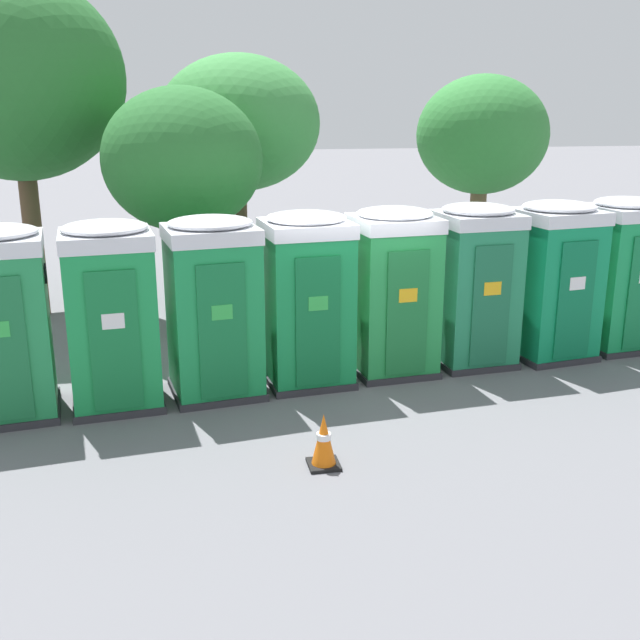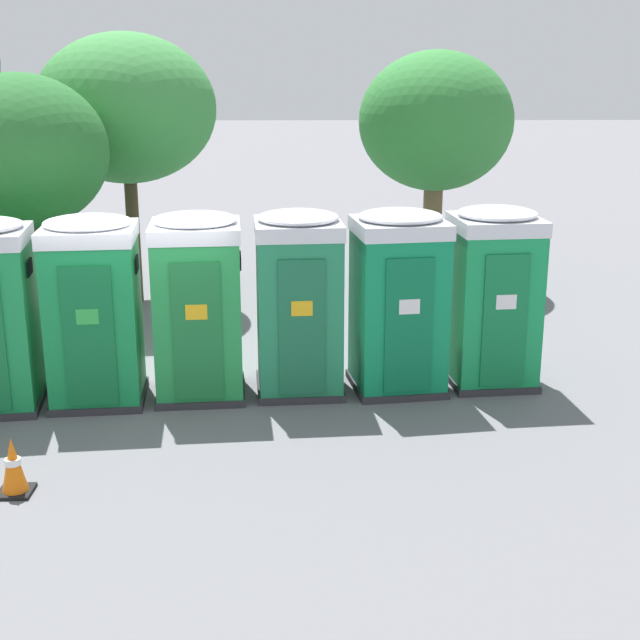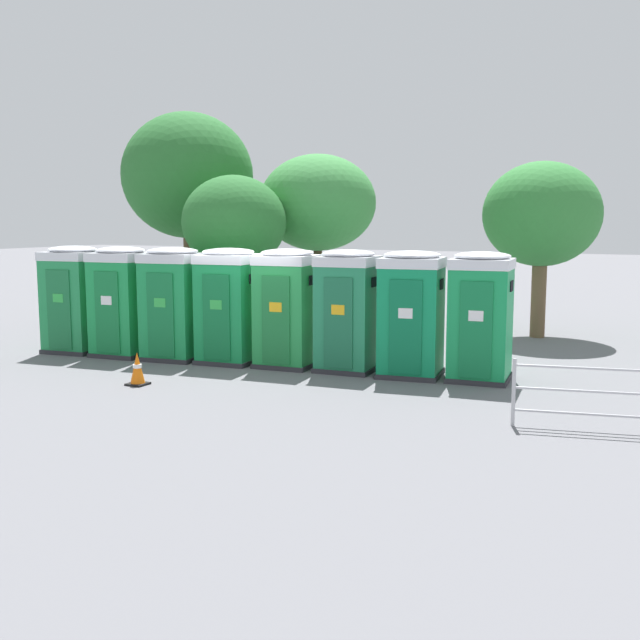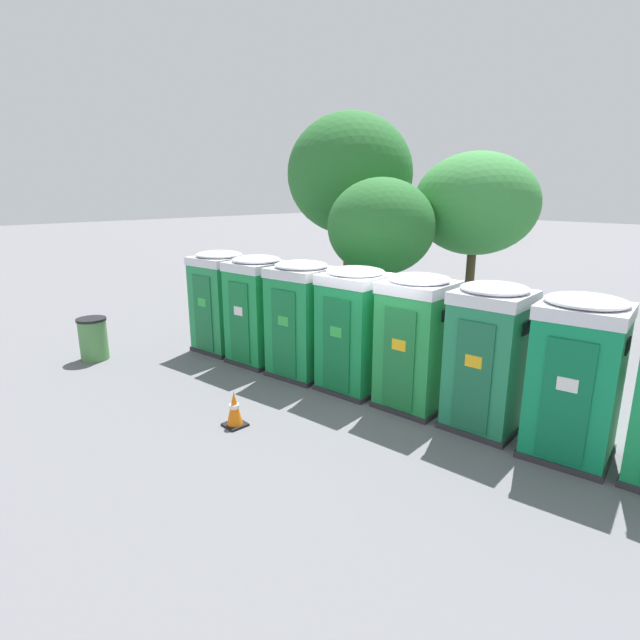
% 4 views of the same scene
% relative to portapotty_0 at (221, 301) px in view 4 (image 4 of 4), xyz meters
% --- Properties ---
extents(ground_plane, '(120.00, 120.00, 0.00)m').
position_rel_portapotty_0_xyz_m(ground_plane, '(4.73, 0.83, -1.28)').
color(ground_plane, slate).
extents(portapotty_0, '(1.37, 1.35, 2.54)m').
position_rel_portapotty_0_xyz_m(portapotty_0, '(0.00, 0.00, 0.00)').
color(portapotty_0, '#2D2D33').
rests_on(portapotty_0, ground).
extents(portapotty_1, '(1.32, 1.32, 2.54)m').
position_rel_portapotty_0_xyz_m(portapotty_1, '(1.37, 0.12, 0.00)').
color(portapotty_1, '#2D2D33').
rests_on(portapotty_1, ground).
extents(portapotty_2, '(1.39, 1.36, 2.54)m').
position_rel_portapotty_0_xyz_m(portapotty_2, '(2.73, 0.27, -0.00)').
color(portapotty_2, '#2D2D33').
rests_on(portapotty_2, ground).
extents(portapotty_3, '(1.33, 1.31, 2.54)m').
position_rel_portapotty_0_xyz_m(portapotty_3, '(4.09, 0.48, -0.00)').
color(portapotty_3, '#2D2D33').
rests_on(portapotty_3, ground).
extents(portapotty_4, '(1.30, 1.30, 2.54)m').
position_rel_portapotty_0_xyz_m(portapotty_4, '(5.44, 0.68, 0.00)').
color(portapotty_4, '#2D2D33').
rests_on(portapotty_4, ground).
extents(portapotty_5, '(1.27, 1.29, 2.54)m').
position_rel_portapotty_0_xyz_m(portapotty_5, '(6.81, 0.83, 0.00)').
color(portapotty_5, '#2D2D33').
rests_on(portapotty_5, ground).
extents(portapotty_6, '(1.39, 1.37, 2.54)m').
position_rel_portapotty_0_xyz_m(portapotty_6, '(8.18, 0.89, -0.00)').
color(portapotty_6, '#2D2D33').
rests_on(portapotty_6, ground).
extents(street_tree_0, '(2.71, 2.71, 4.30)m').
position_rel_portapotty_0_xyz_m(street_tree_0, '(2.45, 3.24, 1.78)').
color(street_tree_0, brown).
rests_on(street_tree_0, ground).
extents(street_tree_1, '(3.28, 3.28, 4.98)m').
position_rel_portapotty_0_xyz_m(street_tree_1, '(3.65, 5.72, 2.33)').
color(street_tree_1, '#4C3826').
rests_on(street_tree_1, ground).
extents(street_tree_3, '(3.88, 3.88, 6.31)m').
position_rel_portapotty_0_xyz_m(street_tree_3, '(-0.41, 5.17, 3.15)').
color(street_tree_3, brown).
rests_on(street_tree_3, ground).
extents(trash_can, '(0.68, 0.68, 1.02)m').
position_rel_portapotty_0_xyz_m(trash_can, '(-1.53, -2.66, -0.77)').
color(trash_can, '#518C4C').
rests_on(trash_can, ground).
extents(traffic_cone, '(0.36, 0.36, 0.64)m').
position_rel_portapotty_0_xyz_m(traffic_cone, '(3.79, -2.26, -0.97)').
color(traffic_cone, black).
rests_on(traffic_cone, ground).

